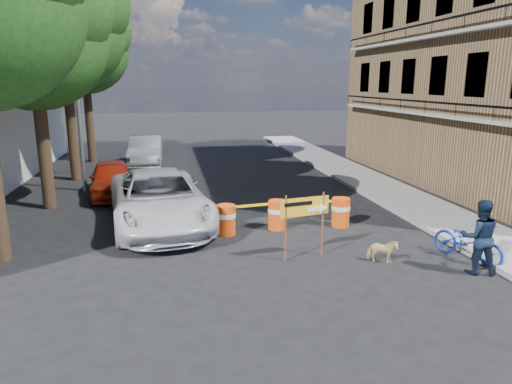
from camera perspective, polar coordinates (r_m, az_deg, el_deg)
name	(u,v)px	position (r m, az deg, el deg)	size (l,w,h in m)	color
ground	(281,271)	(11.13, 3.20, -9.79)	(120.00, 120.00, 0.00)	black
sidewalk_east	(398,196)	(18.65, 17.35, -0.50)	(2.40, 40.00, 0.15)	gray
apartment_building	(511,44)	(23.11, 29.30, 15.86)	(8.00, 16.00, 12.00)	olive
tree_mid_a	(33,32)	(17.49, -26.07, 17.50)	(5.25, 5.00, 8.68)	#332316
tree_mid_b	(64,27)	(22.42, -22.90, 18.47)	(5.67, 5.40, 9.62)	#332316
tree_far	(84,48)	(27.29, -20.66, 16.54)	(5.04, 4.80, 8.84)	#332316
streetlamp	(78,83)	(19.69, -21.41, 12.57)	(1.25, 0.18, 8.00)	gray
barrel_far_left	(151,221)	(13.60, -13.01, -3.61)	(0.58, 0.58, 0.90)	#EB390D
barrel_mid_left	(226,219)	(13.51, -3.78, -3.41)	(0.58, 0.58, 0.90)	#EB390D
barrel_mid_right	(277,214)	(14.00, 2.68, -2.79)	(0.58, 0.58, 0.90)	#EB390D
barrel_far_right	(341,212)	(14.51, 10.53, -2.41)	(0.58, 0.58, 0.90)	#EB390D
detour_sign	(311,211)	(11.57, 6.83, -2.40)	(1.32, 0.35, 1.71)	#592D19
pedestrian	(479,237)	(11.89, 26.15, -5.05)	(0.87, 0.68, 1.80)	black
bicycle	(470,225)	(12.64, 25.17, -3.75)	(0.65, 0.97, 1.85)	#1532B0
dog	(382,251)	(11.88, 15.51, -7.13)	(0.33, 0.73, 0.62)	#DBBC7E
suv_white	(159,199)	(14.56, -12.02, -0.89)	(2.81, 6.09, 1.69)	silver
sedan_red	(112,179)	(18.93, -17.59, 1.62)	(1.64, 4.09, 1.39)	#9E200D
sedan_silver	(146,151)	(25.44, -13.61, 5.01)	(1.67, 4.78, 1.57)	#A1A4A8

